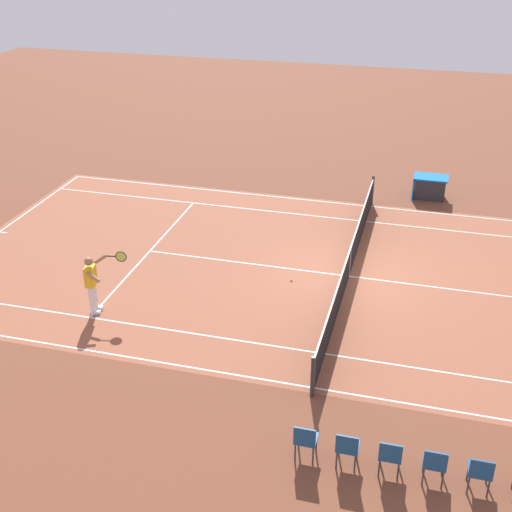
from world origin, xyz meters
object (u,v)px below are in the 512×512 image
at_px(tennis_ball, 291,280).
at_px(spectator_chair_3, 390,455).
at_px(tennis_player_near, 92,281).
at_px(spectator_chair_5, 306,439).
at_px(spectator_chair_1, 480,471).
at_px(spectator_chair_2, 435,463).
at_px(tennis_net, 350,262).
at_px(equipment_cart_tarped, 429,187).
at_px(spectator_chair_4, 347,447).

distance_m(tennis_ball, spectator_chair_3, 7.87).
distance_m(tennis_player_near, spectator_chair_5, 7.76).
bearing_deg(spectator_chair_1, spectator_chair_2, 0.00).
bearing_deg(tennis_net, spectator_chair_2, 109.29).
bearing_deg(spectator_chair_2, equipment_cart_tarped, -87.22).
bearing_deg(equipment_cart_tarped, spectator_chair_2, 92.78).
bearing_deg(tennis_ball, tennis_player_near, 32.27).
xyz_separation_m(tennis_ball, spectator_chair_3, (-3.48, 7.04, 0.49)).
height_order(tennis_net, spectator_chair_4, tennis_net).
height_order(tennis_net, equipment_cart_tarped, tennis_net).
distance_m(spectator_chair_3, spectator_chair_4, 0.83).
bearing_deg(spectator_chair_5, tennis_player_near, -31.21).
relative_size(spectator_chair_1, spectator_chair_4, 1.00).
bearing_deg(tennis_player_near, tennis_ball, -147.73).
relative_size(tennis_net, tennis_ball, 177.27).
height_order(tennis_player_near, tennis_ball, tennis_player_near).
bearing_deg(spectator_chair_1, equipment_cart_tarped, -84.01).
bearing_deg(spectator_chair_4, spectator_chair_3, 180.00).
bearing_deg(spectator_chair_3, spectator_chair_1, 180.00).
xyz_separation_m(tennis_player_near, spectator_chair_2, (-9.11, 4.01, -0.41)).
height_order(spectator_chair_2, spectator_chair_5, same).
bearing_deg(spectator_chair_2, spectator_chair_5, 0.00).
bearing_deg(spectator_chair_1, spectator_chair_3, 0.00).
distance_m(tennis_ball, spectator_chair_1, 8.73).
relative_size(tennis_net, spectator_chair_2, 13.30).
bearing_deg(spectator_chair_4, spectator_chair_1, 180.00).
height_order(spectator_chair_2, spectator_chair_3, same).
bearing_deg(spectator_chair_1, spectator_chair_5, 0.00).
relative_size(tennis_net, tennis_player_near, 6.89).
bearing_deg(spectator_chair_4, spectator_chair_5, 0.00).
bearing_deg(spectator_chair_2, tennis_net, -70.71).
xyz_separation_m(tennis_player_near, spectator_chair_3, (-8.28, 4.01, -0.41)).
bearing_deg(tennis_net, equipment_cart_tarped, -106.15).
xyz_separation_m(tennis_player_near, spectator_chair_4, (-7.45, 4.01, -0.41)).
bearing_deg(spectator_chair_5, spectator_chair_4, 180.00).
xyz_separation_m(tennis_net, spectator_chair_4, (-1.06, 7.77, 0.03)).
xyz_separation_m(spectator_chair_1, spectator_chair_4, (2.48, 0.00, 0.00)).
distance_m(tennis_player_near, spectator_chair_1, 10.72).
relative_size(spectator_chair_4, spectator_chair_5, 1.00).
height_order(spectator_chair_4, equipment_cart_tarped, spectator_chair_4).
relative_size(tennis_player_near, tennis_ball, 25.71).
bearing_deg(spectator_chair_4, tennis_net, -82.20).
relative_size(tennis_ball, spectator_chair_3, 0.08).
bearing_deg(spectator_chair_1, spectator_chair_4, 0.00).
bearing_deg(tennis_ball, tennis_net, -155.36).
bearing_deg(spectator_chair_5, spectator_chair_1, 180.00).
distance_m(spectator_chair_2, spectator_chair_3, 0.83).
height_order(tennis_ball, spectator_chair_2, spectator_chair_2).
xyz_separation_m(spectator_chair_1, equipment_cart_tarped, (1.54, -14.70, -0.08)).
relative_size(tennis_player_near, spectator_chair_3, 1.93).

